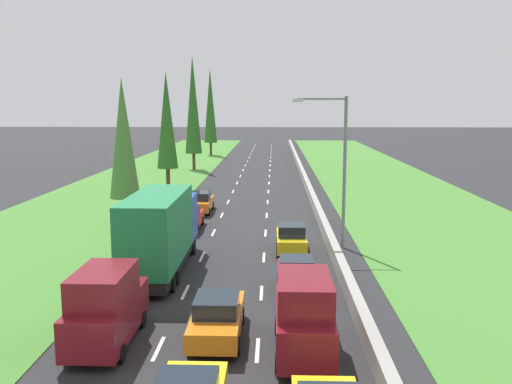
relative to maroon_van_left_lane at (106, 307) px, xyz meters
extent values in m
plane|color=#28282B|center=(3.66, 44.66, -1.40)|extent=(300.00, 300.00, 0.00)
cube|color=#478433|center=(-8.99, 44.66, -1.38)|extent=(14.00, 140.00, 0.04)
cube|color=#478433|center=(18.01, 44.66, -1.38)|extent=(14.00, 140.00, 0.04)
cube|color=#9E9B93|center=(9.36, 44.66, -0.97)|extent=(0.44, 120.00, 0.85)
cube|color=white|center=(1.91, -0.34, -1.39)|extent=(0.14, 2.00, 0.01)
cube|color=white|center=(1.91, 5.66, -1.39)|extent=(0.14, 2.00, 0.01)
cube|color=white|center=(1.91, 11.66, -1.39)|extent=(0.14, 2.00, 0.01)
cube|color=white|center=(1.91, 17.66, -1.39)|extent=(0.14, 2.00, 0.01)
cube|color=white|center=(1.91, 23.66, -1.39)|extent=(0.14, 2.00, 0.01)
cube|color=white|center=(1.91, 29.66, -1.39)|extent=(0.14, 2.00, 0.01)
cube|color=white|center=(1.91, 35.66, -1.39)|extent=(0.14, 2.00, 0.01)
cube|color=white|center=(1.91, 41.66, -1.39)|extent=(0.14, 2.00, 0.01)
cube|color=white|center=(1.91, 47.66, -1.39)|extent=(0.14, 2.00, 0.01)
cube|color=white|center=(1.91, 53.66, -1.39)|extent=(0.14, 2.00, 0.01)
cube|color=white|center=(1.91, 59.66, -1.39)|extent=(0.14, 2.00, 0.01)
cube|color=white|center=(1.91, 65.66, -1.39)|extent=(0.14, 2.00, 0.01)
cube|color=white|center=(1.91, 71.66, -1.39)|extent=(0.14, 2.00, 0.01)
cube|color=white|center=(1.91, 77.66, -1.39)|extent=(0.14, 2.00, 0.01)
cube|color=white|center=(1.91, 83.66, -1.39)|extent=(0.14, 2.00, 0.01)
cube|color=white|center=(1.91, 89.66, -1.39)|extent=(0.14, 2.00, 0.01)
cube|color=white|center=(1.91, 95.66, -1.39)|extent=(0.14, 2.00, 0.01)
cube|color=white|center=(1.91, 101.66, -1.39)|extent=(0.14, 2.00, 0.01)
cube|color=white|center=(5.41, -0.34, -1.39)|extent=(0.14, 2.00, 0.01)
cube|color=white|center=(5.41, 5.66, -1.39)|extent=(0.14, 2.00, 0.01)
cube|color=white|center=(5.41, 11.66, -1.39)|extent=(0.14, 2.00, 0.01)
cube|color=white|center=(5.41, 17.66, -1.39)|extent=(0.14, 2.00, 0.01)
cube|color=white|center=(5.41, 23.66, -1.39)|extent=(0.14, 2.00, 0.01)
cube|color=white|center=(5.41, 29.66, -1.39)|extent=(0.14, 2.00, 0.01)
cube|color=white|center=(5.41, 35.66, -1.39)|extent=(0.14, 2.00, 0.01)
cube|color=white|center=(5.41, 41.66, -1.39)|extent=(0.14, 2.00, 0.01)
cube|color=white|center=(5.41, 47.66, -1.39)|extent=(0.14, 2.00, 0.01)
cube|color=white|center=(5.41, 53.66, -1.39)|extent=(0.14, 2.00, 0.01)
cube|color=white|center=(5.41, 59.66, -1.39)|extent=(0.14, 2.00, 0.01)
cube|color=white|center=(5.41, 65.66, -1.39)|extent=(0.14, 2.00, 0.01)
cube|color=white|center=(5.41, 71.66, -1.39)|extent=(0.14, 2.00, 0.01)
cube|color=white|center=(5.41, 77.66, -1.39)|extent=(0.14, 2.00, 0.01)
cube|color=white|center=(5.41, 83.66, -1.39)|extent=(0.14, 2.00, 0.01)
cube|color=white|center=(5.41, 89.66, -1.39)|extent=(0.14, 2.00, 0.01)
cube|color=white|center=(5.41, 95.66, -1.39)|extent=(0.14, 2.00, 0.01)
cube|color=white|center=(5.41, 101.66, -1.39)|extent=(0.14, 2.00, 0.01)
cube|color=maroon|center=(0.00, 0.09, -0.38)|extent=(1.90, 4.90, 1.40)
cube|color=maroon|center=(0.00, -0.21, 0.87)|extent=(1.80, 3.10, 1.10)
cylinder|color=black|center=(-0.87, 1.61, -1.08)|extent=(0.22, 0.64, 0.64)
cylinder|color=black|center=(0.87, 1.61, -1.08)|extent=(0.22, 0.64, 0.64)
cylinder|color=black|center=(-0.87, -1.42, -1.08)|extent=(0.22, 0.64, 0.64)
cylinder|color=black|center=(0.87, -1.42, -1.08)|extent=(0.22, 0.64, 0.64)
cube|color=orange|center=(3.89, 0.69, -0.72)|extent=(1.76, 4.50, 0.72)
cube|color=#19232D|center=(3.89, 0.54, -0.06)|extent=(1.56, 1.90, 0.60)
cylinder|color=black|center=(3.09, 2.09, -1.08)|extent=(0.22, 0.64, 0.64)
cylinder|color=black|center=(4.69, 2.09, -1.08)|extent=(0.22, 0.64, 0.64)
cylinder|color=black|center=(3.09, -0.70, -1.08)|extent=(0.22, 0.64, 0.64)
cylinder|color=black|center=(4.69, -0.70, -1.08)|extent=(0.22, 0.64, 0.64)
cube|color=black|center=(0.22, 8.90, -0.80)|extent=(2.20, 9.40, 0.56)
cube|color=#1E47B7|center=(0.22, 12.50, 0.73)|extent=(2.40, 2.20, 2.50)
cube|color=#1E7F47|center=(0.22, 7.80, 1.13)|extent=(2.44, 7.20, 3.30)
cylinder|color=black|center=(-0.90, 12.20, -1.08)|extent=(0.22, 0.64, 0.64)
cylinder|color=black|center=(1.34, 12.20, -1.08)|extent=(0.22, 0.64, 0.64)
cylinder|color=black|center=(-0.90, 6.72, -1.08)|extent=(0.22, 0.64, 0.64)
cylinder|color=black|center=(1.34, 6.72, -1.08)|extent=(0.22, 0.64, 0.64)
cylinder|color=black|center=(-0.90, 5.64, -1.08)|extent=(0.22, 0.64, 0.64)
cylinder|color=black|center=(1.34, 5.64, -1.08)|extent=(0.22, 0.64, 0.64)
cube|color=red|center=(0.03, 18.62, -0.72)|extent=(1.76, 4.50, 0.72)
cube|color=#19232D|center=(0.03, 18.47, -0.06)|extent=(1.56, 1.90, 0.60)
cylinder|color=black|center=(-0.77, 20.01, -1.08)|extent=(0.22, 0.64, 0.64)
cylinder|color=black|center=(0.83, 20.01, -1.08)|extent=(0.22, 0.64, 0.64)
cylinder|color=black|center=(-0.77, 17.22, -1.08)|extent=(0.22, 0.64, 0.64)
cylinder|color=black|center=(0.83, 17.22, -1.08)|extent=(0.22, 0.64, 0.64)
cube|color=orange|center=(0.09, 24.87, -0.72)|extent=(1.76, 4.50, 0.72)
cube|color=#19232D|center=(0.09, 24.72, -0.06)|extent=(1.56, 1.90, 0.60)
cylinder|color=black|center=(-0.71, 26.27, -1.08)|extent=(0.22, 0.64, 0.64)
cylinder|color=black|center=(0.89, 26.27, -1.08)|extent=(0.22, 0.64, 0.64)
cylinder|color=black|center=(-0.71, 23.48, -1.08)|extent=(0.22, 0.64, 0.64)
cylinder|color=black|center=(0.89, 23.48, -1.08)|extent=(0.22, 0.64, 0.64)
cube|color=maroon|center=(6.99, -0.45, -0.38)|extent=(1.90, 4.90, 1.40)
cube|color=maroon|center=(6.99, -0.75, 0.87)|extent=(1.80, 3.10, 1.10)
cylinder|color=black|center=(6.12, 1.07, -1.08)|extent=(0.22, 0.64, 0.64)
cylinder|color=black|center=(7.86, 1.07, -1.08)|extent=(0.22, 0.64, 0.64)
cylinder|color=black|center=(6.12, -1.97, -1.08)|extent=(0.22, 0.64, 0.64)
cylinder|color=black|center=(7.86, -1.97, -1.08)|extent=(0.22, 0.64, 0.64)
cube|color=maroon|center=(6.99, 5.77, -0.70)|extent=(1.68, 3.90, 0.76)
cube|color=#19232D|center=(6.99, 5.47, 0.00)|extent=(1.52, 1.60, 0.64)
cylinder|color=black|center=(6.23, 6.98, -1.08)|extent=(0.22, 0.64, 0.64)
cylinder|color=black|center=(7.75, 6.98, -1.08)|extent=(0.22, 0.64, 0.64)
cylinder|color=black|center=(6.23, 4.56, -1.08)|extent=(0.22, 0.64, 0.64)
cylinder|color=black|center=(7.75, 4.56, -1.08)|extent=(0.22, 0.64, 0.64)
cube|color=yellow|center=(6.98, 12.77, -0.70)|extent=(1.68, 3.90, 0.76)
cube|color=#19232D|center=(6.98, 12.47, 0.00)|extent=(1.52, 1.60, 0.64)
cylinder|color=black|center=(6.22, 13.98, -1.08)|extent=(0.22, 0.64, 0.64)
cylinder|color=black|center=(7.74, 13.98, -1.08)|extent=(0.22, 0.64, 0.64)
cylinder|color=black|center=(6.22, 11.56, -1.08)|extent=(0.22, 0.64, 0.64)
cylinder|color=black|center=(7.74, 11.56, -1.08)|extent=(0.22, 0.64, 0.64)
cylinder|color=#4C3823|center=(-4.24, 18.62, -0.30)|extent=(0.39, 0.39, 2.20)
cone|color=#4C7F38|center=(-4.24, 18.62, 4.87)|extent=(2.06, 2.06, 8.15)
cylinder|color=#4C3823|center=(-4.73, 36.62, -0.30)|extent=(0.40, 0.40, 2.20)
cone|color=#2D6623|center=(-4.73, 36.62, 5.59)|extent=(2.09, 2.09, 9.57)
cylinder|color=#4C3823|center=(-4.60, 54.03, -0.30)|extent=(0.41, 0.41, 2.20)
cone|color=#2D6623|center=(-4.60, 54.03, 7.13)|extent=(2.17, 2.17, 12.65)
cylinder|color=#4C3823|center=(-4.74, 75.01, -0.30)|extent=(0.41, 0.41, 2.20)
cone|color=#2D6623|center=(-4.74, 75.01, 6.94)|extent=(2.16, 2.16, 12.27)
cylinder|color=gray|center=(10.11, 14.01, 3.10)|extent=(0.20, 0.20, 9.00)
cylinder|color=gray|center=(8.71, 14.01, 7.45)|extent=(2.80, 0.12, 0.12)
cube|color=silver|center=(7.31, 14.01, 7.35)|extent=(0.60, 0.28, 0.20)
camera|label=1|loc=(5.95, -18.76, 7.12)|focal=39.12mm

